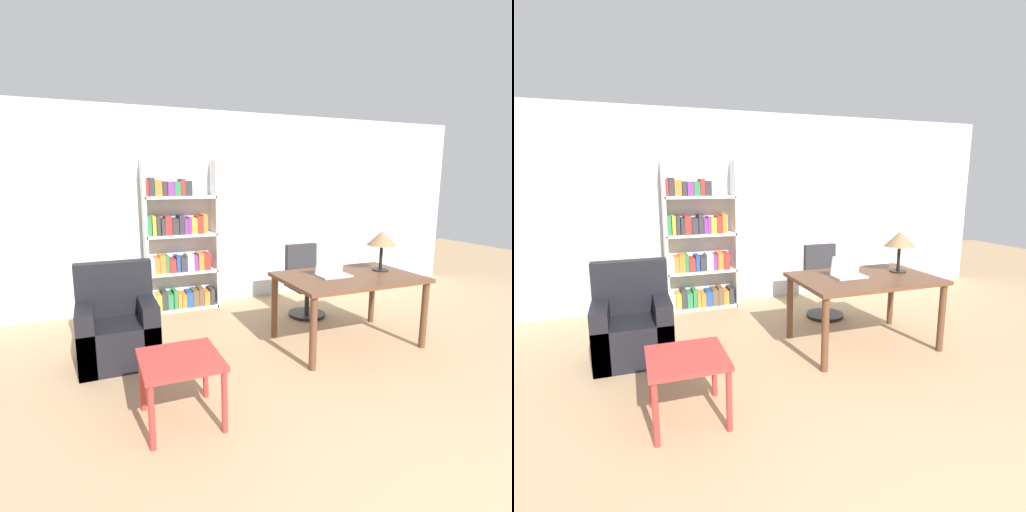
% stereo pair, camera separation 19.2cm
% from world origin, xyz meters
% --- Properties ---
extents(wall_back, '(8.00, 0.06, 2.70)m').
position_xyz_m(wall_back, '(0.00, 4.53, 1.35)').
color(wall_back, silver).
rests_on(wall_back, ground_plane).
extents(desk, '(1.47, 0.97, 0.76)m').
position_xyz_m(desk, '(0.65, 2.49, 0.66)').
color(desk, brown).
rests_on(desk, ground_plane).
extents(laptop, '(0.35, 0.22, 0.22)m').
position_xyz_m(laptop, '(0.48, 2.54, 0.81)').
color(laptop, '#B2B2B7').
rests_on(laptop, desk).
extents(table_lamp, '(0.33, 0.33, 0.45)m').
position_xyz_m(table_lamp, '(1.12, 2.55, 1.12)').
color(table_lamp, black).
rests_on(table_lamp, desk).
extents(office_chair, '(0.48, 0.48, 0.93)m').
position_xyz_m(office_chair, '(0.68, 3.48, 0.43)').
color(office_chair, black).
rests_on(office_chair, ground_plane).
extents(side_table_blue, '(0.57, 0.58, 0.50)m').
position_xyz_m(side_table_blue, '(-1.34, 1.73, 0.43)').
color(side_table_blue, '#B2332D').
rests_on(side_table_blue, ground_plane).
extents(armchair, '(0.74, 0.65, 0.96)m').
position_xyz_m(armchair, '(-1.70, 2.98, 0.32)').
color(armchair, black).
rests_on(armchair, ground_plane).
extents(bookshelf, '(0.98, 0.28, 2.03)m').
position_xyz_m(bookshelf, '(-0.79, 4.34, 0.86)').
color(bookshelf, white).
rests_on(bookshelf, ground_plane).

